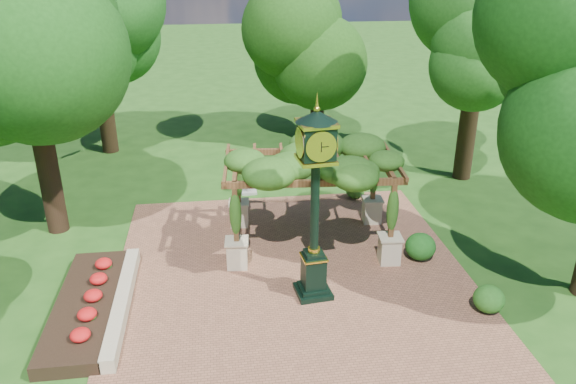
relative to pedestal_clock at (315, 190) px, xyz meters
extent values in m
plane|color=#1E4714|center=(-0.42, -0.49, -3.11)|extent=(120.00, 120.00, 0.00)
cube|color=brown|center=(-0.42, 0.51, -3.09)|extent=(10.00, 12.00, 0.04)
cube|color=#C6B793|center=(-5.02, 0.01, -2.91)|extent=(0.35, 5.00, 0.40)
cube|color=red|center=(-5.92, 0.01, -2.93)|extent=(1.50, 5.00, 0.36)
cube|color=black|center=(0.00, 0.00, -3.00)|extent=(1.00, 1.00, 0.14)
cube|color=black|center=(0.00, 0.00, -2.39)|extent=(0.63, 0.63, 1.03)
cube|color=gold|center=(0.00, 0.00, -1.93)|extent=(0.70, 0.70, 0.05)
cylinder|color=black|center=(0.00, 0.00, -0.45)|extent=(0.25, 0.25, 2.62)
cube|color=black|center=(0.00, 0.00, 1.26)|extent=(0.88, 0.88, 0.80)
cylinder|color=beige|center=(0.04, -0.40, 1.26)|extent=(0.68, 0.11, 0.68)
cone|color=black|center=(0.00, 0.00, 1.89)|extent=(1.13, 1.13, 0.28)
sphere|color=gold|center=(0.00, 0.00, 2.06)|extent=(0.16, 0.16, 0.16)
cube|color=beige|center=(-1.95, 1.72, -2.67)|extent=(0.63, 0.63, 0.81)
cube|color=brown|center=(-1.95, 1.72, -1.38)|extent=(0.15, 0.15, 1.66)
cube|color=beige|center=(2.53, 1.37, -2.67)|extent=(0.63, 0.63, 0.81)
cube|color=brown|center=(2.53, 1.37, -1.38)|extent=(0.15, 0.15, 1.66)
cube|color=beige|center=(-1.75, 4.40, -2.67)|extent=(0.63, 0.63, 0.81)
cube|color=brown|center=(-1.75, 4.40, -1.38)|extent=(0.15, 0.15, 1.66)
cube|color=beige|center=(2.73, 4.06, -2.67)|extent=(0.63, 0.63, 0.81)
cube|color=brown|center=(2.73, 4.06, -1.38)|extent=(0.15, 0.15, 1.66)
cube|color=brown|center=(0.29, 1.54, -0.48)|extent=(5.21, 0.53, 0.20)
cube|color=brown|center=(0.49, 4.23, -0.48)|extent=(5.21, 0.53, 0.20)
ellipsoid|color=#265017|center=(0.39, 2.89, -0.24)|extent=(5.45, 3.63, 0.90)
cube|color=gray|center=(-1.25, 7.14, -3.06)|extent=(0.60, 0.60, 0.10)
cylinder|color=gray|center=(-1.25, 7.14, -2.59)|extent=(0.31, 0.31, 0.94)
cylinder|color=gray|center=(-1.25, 7.14, -2.09)|extent=(0.57, 0.57, 0.05)
ellipsoid|color=#26611B|center=(4.32, -1.36, -2.71)|extent=(0.89, 0.89, 0.71)
ellipsoid|color=#1B5718|center=(3.50, 1.42, -2.66)|extent=(1.17, 1.17, 0.82)
ellipsoid|color=#2C5F1B|center=(2.66, 6.04, -2.75)|extent=(0.93, 0.93, 0.64)
cylinder|color=black|center=(-7.75, 4.91, -1.48)|extent=(0.67, 0.67, 3.25)
ellipsoid|color=#154010|center=(-7.75, 4.91, 2.71)|extent=(4.59, 4.59, 5.14)
cylinder|color=black|center=(-7.24, 12.80, -1.48)|extent=(0.72, 0.72, 3.25)
ellipsoid|color=#1A4F16|center=(-7.24, 12.80, 2.71)|extent=(4.34, 4.34, 5.14)
cylinder|color=black|center=(2.62, 13.88, -1.79)|extent=(0.67, 0.67, 2.64)
ellipsoid|color=#193E0F|center=(2.62, 13.88, 1.61)|extent=(4.46, 4.46, 4.17)
cylinder|color=#2F2112|center=(7.50, 7.57, -1.43)|extent=(0.70, 0.70, 3.37)
ellipsoid|color=#1F5217|center=(7.50, 7.57, 2.92)|extent=(4.19, 4.19, 5.32)
camera|label=1|loc=(-2.37, -12.62, 5.53)|focal=35.00mm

